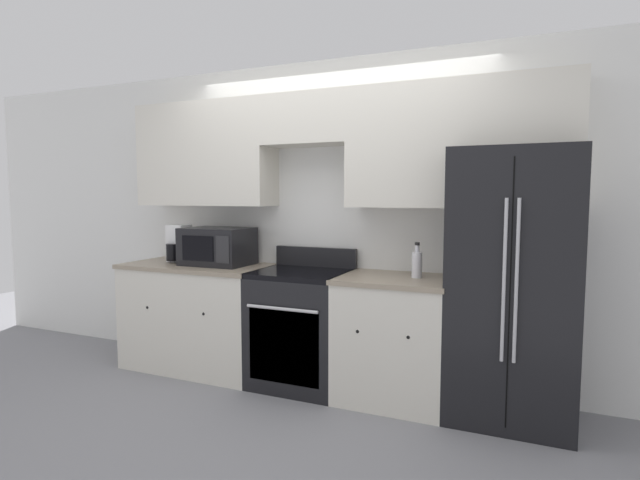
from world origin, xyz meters
name	(u,v)px	position (x,y,z in m)	size (l,w,h in m)	color
ground_plane	(303,402)	(0.00, 0.00, 0.00)	(12.00, 12.00, 0.00)	gray
wall_back	(334,190)	(0.01, 0.58, 1.55)	(8.00, 0.39, 2.60)	white
lower_cabinets_left	(199,316)	(-1.16, 0.31, 0.46)	(1.29, 0.64, 0.91)	silver
lower_cabinets_right	(394,339)	(0.59, 0.31, 0.46)	(0.81, 0.64, 0.91)	silver
oven_range	(301,327)	(-0.16, 0.31, 0.46)	(0.72, 0.65, 1.07)	black
refrigerator	(513,285)	(1.39, 0.38, 0.90)	(0.80, 0.80, 1.81)	black
microwave	(218,246)	(-0.97, 0.36, 1.07)	(0.56, 0.42, 0.32)	black
bottle	(417,264)	(0.74, 0.35, 1.02)	(0.07, 0.07, 0.26)	silver
coffee_maker	(178,245)	(-1.41, 0.38, 1.07)	(0.17, 0.23, 0.33)	white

